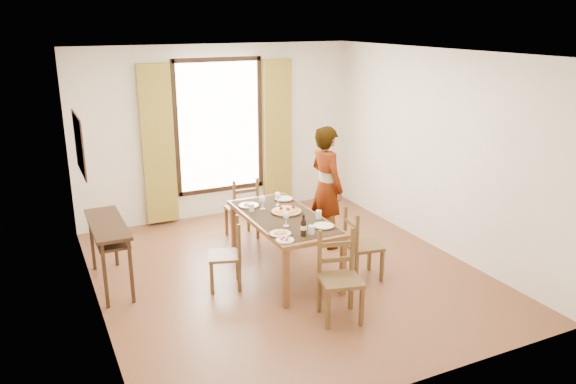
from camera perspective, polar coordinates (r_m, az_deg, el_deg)
name	(u,v)px	position (r m, az deg, el deg)	size (l,w,h in m)	color
ground	(286,272)	(7.15, -0.15, -8.18)	(5.00, 5.00, 0.00)	#512619
room_shell	(281,151)	(6.74, -0.67, 4.15)	(4.60, 5.10, 2.74)	white
console_table	(108,232)	(6.90, -17.84, -3.86)	(0.38, 1.20, 0.80)	#312010
dining_table	(284,221)	(6.89, -0.43, -2.99)	(0.84, 1.77, 0.76)	brown
chair_west	(227,256)	(6.69, -6.20, -6.49)	(0.47, 0.47, 0.84)	brown
chair_north	(242,210)	(8.11, -4.65, -1.82)	(0.41, 0.41, 0.92)	brown
chair_south	(339,279)	(6.00, 5.25, -8.84)	(0.51, 0.51, 0.95)	brown
chair_east	(361,247)	(6.90, 7.45, -5.54)	(0.44, 0.44, 0.89)	brown
man	(326,187)	(7.72, 3.93, 0.50)	(0.46, 0.66, 1.70)	gray
plate_sw	(280,232)	(6.28, -0.78, -4.12)	(0.27, 0.27, 0.05)	silver
plate_se	(324,225)	(6.52, 3.64, -3.33)	(0.27, 0.27, 0.05)	silver
plate_nw	(249,204)	(7.22, -4.00, -1.25)	(0.27, 0.27, 0.05)	silver
plate_ne	(284,198)	(7.47, -0.43, -0.58)	(0.27, 0.27, 0.05)	silver
pasta_platter	(286,209)	(6.96, -0.15, -1.72)	(0.40, 0.40, 0.10)	#BF4A18
caprese_plate	(285,239)	(6.11, -0.31, -4.81)	(0.20, 0.20, 0.04)	silver
wine_glass_a	(286,219)	(6.51, -0.19, -2.74)	(0.08, 0.08, 0.18)	white
wine_glass_b	(278,199)	(7.22, -1.03, -0.67)	(0.08, 0.08, 0.18)	white
wine_glass_c	(263,202)	(7.09, -2.60, -1.04)	(0.08, 0.08, 0.18)	white
tumbler_a	(319,215)	(6.78, 3.13, -2.31)	(0.07, 0.07, 0.10)	silver
tumbler_b	(251,207)	(7.03, -3.73, -1.57)	(0.07, 0.07, 0.10)	silver
tumbler_c	(311,230)	(6.29, 2.39, -3.88)	(0.07, 0.07, 0.10)	silver
wine_bottle	(304,225)	(6.21, 1.59, -3.42)	(0.07, 0.07, 0.25)	black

